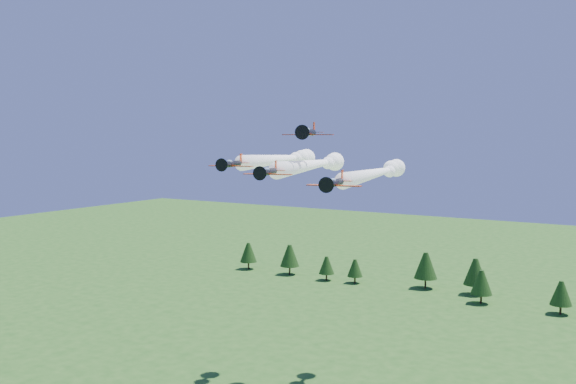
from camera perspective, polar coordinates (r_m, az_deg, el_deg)
The scene contains 5 objects.
plane_lead at distance 114.78m, azimuth 2.57°, elevation 2.51°, with size 15.95×46.88×3.70m.
plane_left at distance 122.86m, azimuth -0.27°, elevation 2.97°, with size 13.25×42.79×3.70m.
plane_right at distance 119.81m, azimuth 8.07°, elevation 1.73°, with size 14.45×51.27×3.70m.
plane_slot at distance 101.82m, azimuth 1.83°, elevation 5.31°, with size 8.21×9.11×2.88m.
treeline at distance 205.80m, azimuth 15.96°, elevation -7.19°, with size 172.87×16.74×11.73m.
Camera 1 is at (49.90, -81.62, 49.25)m, focal length 40.00 mm.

